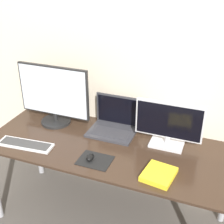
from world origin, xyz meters
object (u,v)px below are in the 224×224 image
at_px(monitor_left, 54,95).
at_px(laptop, 114,123).
at_px(keyboard, 26,144).
at_px(book, 159,174).
at_px(mouse, 90,158).
at_px(monitor_right, 169,125).

distance_m(monitor_left, laptop, 0.52).
relative_size(keyboard, book, 1.81).
bearing_deg(mouse, monitor_right, 40.71).
bearing_deg(mouse, keyboard, -179.38).
relative_size(laptop, keyboard, 0.85).
xyz_separation_m(monitor_left, book, (0.95, -0.37, -0.22)).
bearing_deg(keyboard, book, 0.46).
distance_m(monitor_left, book, 1.04).
xyz_separation_m(laptop, book, (0.46, -0.42, -0.05)).
xyz_separation_m(laptop, keyboard, (-0.52, -0.43, -0.06)).
bearing_deg(laptop, mouse, -90.98).
relative_size(monitor_left, keyboard, 1.43).
distance_m(monitor_right, laptop, 0.44).
height_order(monitor_left, book, monitor_left).
bearing_deg(book, mouse, -179.72).
distance_m(monitor_left, mouse, 0.65).
bearing_deg(monitor_left, keyboard, -94.62).
distance_m(monitor_right, mouse, 0.59).
height_order(laptop, book, laptop).
height_order(monitor_left, mouse, monitor_left).
xyz_separation_m(monitor_left, keyboard, (-0.03, -0.38, -0.23)).
xyz_separation_m(keyboard, mouse, (0.51, 0.01, 0.01)).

